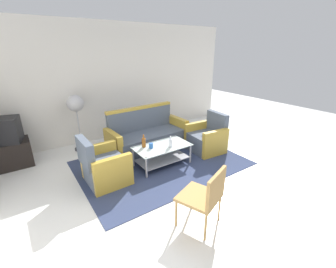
% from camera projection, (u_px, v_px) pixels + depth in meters
% --- Properties ---
extents(ground_plane, '(14.00, 14.00, 0.00)m').
position_uv_depth(ground_plane, '(197.00, 183.00, 3.92)').
color(ground_plane, white).
extents(wall_back, '(6.52, 0.12, 2.80)m').
position_uv_depth(wall_back, '(120.00, 81.00, 5.76)').
color(wall_back, silver).
rests_on(wall_back, ground).
extents(rug, '(3.19, 2.26, 0.01)m').
position_uv_depth(rug, '(162.00, 163.00, 4.61)').
color(rug, '#2D3856').
rests_on(rug, ground).
extents(couch, '(1.83, 0.80, 0.96)m').
position_uv_depth(couch, '(147.00, 137.00, 5.11)').
color(couch, '#4C5666').
rests_on(couch, rug).
extents(armchair_left, '(0.71, 0.77, 0.85)m').
position_uv_depth(armchair_left, '(104.00, 167.00, 3.87)').
color(armchair_left, '#4C5666').
rests_on(armchair_left, rug).
extents(armchair_right, '(0.75, 0.81, 0.85)m').
position_uv_depth(armchair_right, '(207.00, 139.00, 5.08)').
color(armchair_right, '#4C5666').
rests_on(armchair_right, rug).
extents(coffee_table, '(1.10, 0.60, 0.40)m').
position_uv_depth(coffee_table, '(162.00, 152.00, 4.46)').
color(coffee_table, silver).
rests_on(coffee_table, rug).
extents(bottle_brown, '(0.08, 0.08, 0.26)m').
position_uv_depth(bottle_brown, '(144.00, 142.00, 4.33)').
color(bottle_brown, brown).
rests_on(bottle_brown, coffee_table).
extents(bottle_clear, '(0.08, 0.08, 0.22)m').
position_uv_depth(bottle_clear, '(170.00, 143.00, 4.35)').
color(bottle_clear, silver).
rests_on(bottle_clear, coffee_table).
extents(cup, '(0.08, 0.08, 0.10)m').
position_uv_depth(cup, '(151.00, 146.00, 4.30)').
color(cup, '#2659A5').
rests_on(cup, coffee_table).
extents(tv_stand, '(0.80, 0.50, 0.52)m').
position_uv_depth(tv_stand, '(8.00, 155.00, 4.38)').
color(tv_stand, black).
rests_on(tv_stand, ground).
extents(television, '(0.69, 0.58, 0.48)m').
position_uv_depth(television, '(1.00, 131.00, 4.20)').
color(television, black).
rests_on(television, tv_stand).
extents(pedestal_fan, '(0.36, 0.36, 1.27)m').
position_uv_depth(pedestal_fan, '(76.00, 107.00, 4.88)').
color(pedestal_fan, '#2D2D33').
rests_on(pedestal_fan, ground).
extents(wicker_chair, '(0.62, 0.62, 0.84)m').
position_uv_depth(wicker_chair, '(206.00, 194.00, 2.82)').
color(wicker_chair, '#AD844C').
rests_on(wicker_chair, ground).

